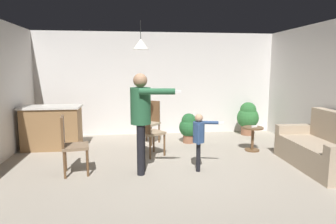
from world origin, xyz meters
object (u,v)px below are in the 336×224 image
kitchen_counter (52,127)px  potted_plant_by_wall (248,117)px  side_table_by_couch (253,136)px  dining_chair_centre_back (150,120)px  person_adult (142,112)px  person_child (199,136)px  couch_floral (323,150)px  dining_chair_by_counter (71,143)px  spare_remote_on_table (254,126)px  dining_chair_near_wall (149,130)px  potted_plant_corner (189,127)px

kitchen_counter → potted_plant_by_wall: (4.82, 0.77, 0.01)m
kitchen_counter → side_table_by_couch: kitchen_counter is taller
kitchen_counter → dining_chair_centre_back: 2.20m
kitchen_counter → person_adult: size_ratio=0.74×
side_table_by_couch → potted_plant_by_wall: potted_plant_by_wall is taller
person_child → couch_floral: bearing=100.9°
dining_chair_by_counter → spare_remote_on_table: 3.75m
potted_plant_by_wall → spare_remote_on_table: size_ratio=6.75×
dining_chair_near_wall → spare_remote_on_table: (2.26, 0.11, -0.01)m
potted_plant_by_wall → dining_chair_centre_back: bearing=-168.9°
dining_chair_by_counter → dining_chair_near_wall: (1.36, 0.87, 0.00)m
kitchen_counter → person_child: 3.41m
dining_chair_by_counter → dining_chair_centre_back: 2.45m
potted_plant_by_wall → potted_plant_corner: bearing=-159.6°
dining_chair_by_counter → potted_plant_corner: bearing=118.3°
side_table_by_couch → potted_plant_by_wall: size_ratio=0.59×
potted_plant_by_wall → person_adult: bearing=-138.5°
dining_chair_by_counter → kitchen_counter: bearing=-166.7°
side_table_by_couch → dining_chair_centre_back: 2.37m
side_table_by_couch → dining_chair_by_counter: 3.74m
kitchen_counter → spare_remote_on_table: (4.35, -0.74, 0.06)m
person_adult → dining_chair_by_counter: 1.29m
couch_floral → dining_chair_centre_back: (-2.95, 2.19, 0.21)m
side_table_by_couch → person_adult: person_adult is taller
person_adult → potted_plant_corner: size_ratio=2.38×
dining_chair_by_counter → spare_remote_on_table: dining_chair_by_counter is taller
side_table_by_couch → person_adult: (-2.42, -1.08, 0.72)m
dining_chair_near_wall → dining_chair_centre_back: size_ratio=1.00×
kitchen_counter → potted_plant_by_wall: bearing=9.1°
couch_floral → kitchen_counter: 5.49m
person_adult → dining_chair_by_counter: size_ratio=1.69×
potted_plant_corner → person_child: bearing=-95.8°
couch_floral → side_table_by_couch: 1.45m
couch_floral → potted_plant_by_wall: couch_floral is taller
side_table_by_couch → potted_plant_corner: potted_plant_corner is taller
kitchen_counter → person_child: (2.90, -1.80, 0.14)m
dining_chair_centre_back → potted_plant_corner: 0.93m
kitchen_counter → potted_plant_corner: bearing=2.3°
person_adult → dining_chair_centre_back: bearing=-179.7°
kitchen_counter → dining_chair_by_counter: 1.87m
person_child → potted_plant_corner: size_ratio=1.41×
dining_chair_near_wall → dining_chair_centre_back: same height
side_table_by_couch → potted_plant_by_wall: (0.49, 1.50, 0.16)m
couch_floral → dining_chair_near_wall: size_ratio=1.83×
couch_floral → kitchen_counter: (-5.13, 1.93, 0.15)m
couch_floral → potted_plant_corner: bearing=46.6°
person_child → potted_plant_by_wall: person_child is taller
dining_chair_near_wall → potted_plant_by_wall: size_ratio=1.14×
side_table_by_couch → dining_chair_by_counter: bearing=-164.6°
side_table_by_couch → spare_remote_on_table: spare_remote_on_table is taller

